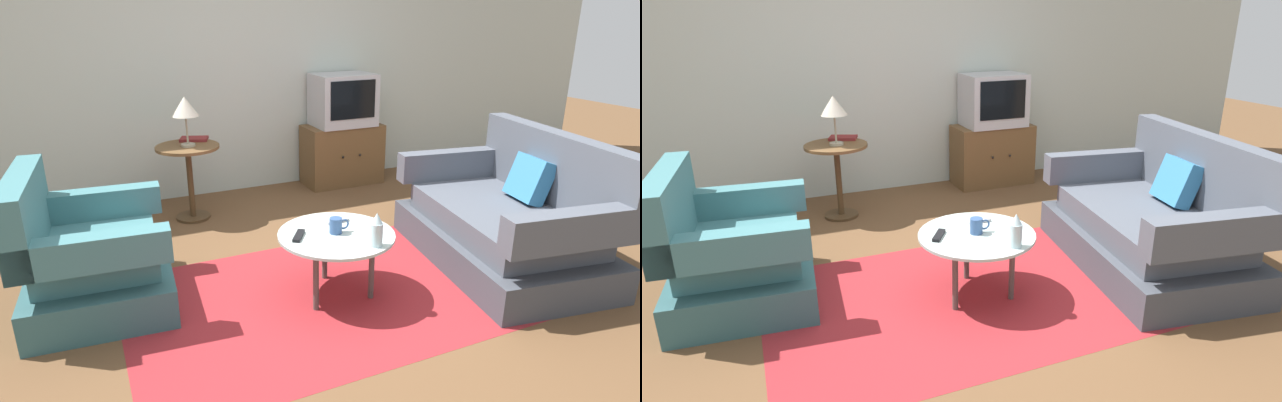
{
  "view_description": "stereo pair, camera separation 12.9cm",
  "coord_description": "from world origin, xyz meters",
  "views": [
    {
      "loc": [
        -1.36,
        -2.66,
        1.72
      ],
      "look_at": [
        -0.01,
        0.27,
        0.55
      ],
      "focal_mm": 29.74,
      "sensor_mm": 36.0,
      "label": 1
    },
    {
      "loc": [
        -1.24,
        -2.71,
        1.72
      ],
      "look_at": [
        -0.01,
        0.27,
        0.55
      ],
      "focal_mm": 29.74,
      "sensor_mm": 36.0,
      "label": 2
    }
  ],
  "objects": [
    {
      "name": "tv_remote_dark",
      "position": [
        -0.25,
        0.06,
        0.43
      ],
      "size": [
        0.13,
        0.16,
        0.02
      ],
      "rotation": [
        0.0,
        0.0,
        4.11
      ],
      "color": "black",
      "rests_on": "coffee_table"
    },
    {
      "name": "couch",
      "position": [
        1.32,
        -0.05,
        0.3
      ],
      "size": [
        1.17,
        1.68,
        0.92
      ],
      "rotation": [
        0.0,
        0.0,
        1.41
      ],
      "color": "#3E424B",
      "rests_on": "ground"
    },
    {
      "name": "tv_remote_silver",
      "position": [
        0.07,
        0.18,
        0.43
      ],
      "size": [
        0.16,
        0.05,
        0.02
      ],
      "rotation": [
        0.0,
        0.0,
        0.04
      ],
      "color": "#B2B2B7",
      "rests_on": "coffee_table"
    },
    {
      "name": "table_lamp",
      "position": [
        -0.56,
        1.69,
        0.97
      ],
      "size": [
        0.22,
        0.22,
        0.41
      ],
      "color": "#9E937A",
      "rests_on": "side_table"
    },
    {
      "name": "book",
      "position": [
        -0.47,
        1.88,
        0.66
      ],
      "size": [
        0.27,
        0.22,
        0.02
      ],
      "rotation": [
        0.0,
        0.0,
        -0.36
      ],
      "color": "maroon",
      "rests_on": "side_table"
    },
    {
      "name": "armchair",
      "position": [
        -1.42,
        0.53,
        0.3
      ],
      "size": [
        0.89,
        1.0,
        0.86
      ],
      "rotation": [
        0.0,
        0.0,
        -1.65
      ],
      "color": "#325C60",
      "rests_on": "ground"
    },
    {
      "name": "side_table",
      "position": [
        -0.56,
        1.71,
        0.47
      ],
      "size": [
        0.53,
        0.53,
        0.65
      ],
      "color": "brown",
      "rests_on": "ground"
    },
    {
      "name": "back_wall",
      "position": [
        0.0,
        2.38,
        1.35
      ],
      "size": [
        9.0,
        0.12,
        2.7
      ],
      "primitive_type": "cube",
      "color": "#B2BCB2",
      "rests_on": "ground"
    },
    {
      "name": "vase",
      "position": [
        0.12,
        -0.24,
        0.52
      ],
      "size": [
        0.07,
        0.07,
        0.21
      ],
      "color": "silver",
      "rests_on": "coffee_table"
    },
    {
      "name": "tv_stand",
      "position": [
        1.08,
        2.08,
        0.31
      ],
      "size": [
        0.8,
        0.42,
        0.61
      ],
      "color": "brown",
      "rests_on": "ground"
    },
    {
      "name": "mug",
      "position": [
        -0.01,
        0.02,
        0.47
      ],
      "size": [
        0.13,
        0.08,
        0.1
      ],
      "color": "#335184",
      "rests_on": "coffee_table"
    },
    {
      "name": "ground_plane",
      "position": [
        0.0,
        0.0,
        0.0
      ],
      "size": [
        16.0,
        16.0,
        0.0
      ],
      "primitive_type": "plane",
      "color": "brown"
    },
    {
      "name": "television",
      "position": [
        1.08,
        2.08,
        0.87
      ],
      "size": [
        0.6,
        0.44,
        0.51
      ],
      "color": "#B7B7BC",
      "rests_on": "tv_stand"
    },
    {
      "name": "coffee_table",
      "position": [
        -0.01,
        0.02,
        0.38
      ],
      "size": [
        0.73,
        0.73,
        0.42
      ],
      "color": "#B2C6C1",
      "rests_on": "ground"
    },
    {
      "name": "area_rug",
      "position": [
        -0.01,
        0.02,
        0.0
      ],
      "size": [
        2.6,
        1.61,
        0.0
      ],
      "primitive_type": "cube",
      "color": "maroon",
      "rests_on": "ground"
    }
  ]
}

